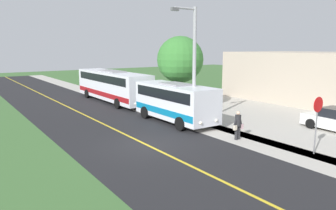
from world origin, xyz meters
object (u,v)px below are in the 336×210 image
(stop_sign, at_px, (317,115))
(street_light_pole, at_px, (193,62))
(transit_bus_rear, at_px, (112,85))
(tree_curbside, at_px, (180,60))
(shuttle_bus_front, at_px, (175,101))
(pedestrian_with_bags, at_px, (238,124))

(stop_sign, relative_size, street_light_pole, 0.37)
(transit_bus_rear, xyz_separation_m, tree_curbside, (-2.88, 7.13, 2.55))
(street_light_pole, distance_m, tree_curbside, 5.41)
(shuttle_bus_front, distance_m, tree_curbside, 5.20)
(stop_sign, xyz_separation_m, street_light_pole, (1.23, -8.16, 2.34))
(street_light_pole, height_order, tree_curbside, street_light_pole)
(street_light_pole, bearing_deg, stop_sign, 98.55)
(shuttle_bus_front, relative_size, tree_curbside, 1.17)
(pedestrian_with_bags, relative_size, stop_sign, 0.58)
(shuttle_bus_front, height_order, stop_sign, stop_sign)
(transit_bus_rear, bearing_deg, shuttle_bus_front, 89.73)
(pedestrian_with_bags, height_order, tree_curbside, tree_curbside)
(pedestrian_with_bags, bearing_deg, tree_curbside, -105.89)
(street_light_pole, xyz_separation_m, tree_curbside, (-2.53, -4.78, -0.08))
(pedestrian_with_bags, height_order, street_light_pole, street_light_pole)
(pedestrian_with_bags, bearing_deg, street_light_pole, -90.43)
(transit_bus_rear, bearing_deg, pedestrian_with_bags, 91.16)
(tree_curbside, bearing_deg, transit_bus_rear, -67.97)
(shuttle_bus_front, bearing_deg, stop_sign, 99.67)
(transit_bus_rear, bearing_deg, street_light_pole, 91.72)
(stop_sign, relative_size, tree_curbside, 0.47)
(shuttle_bus_front, distance_m, street_light_pole, 3.15)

